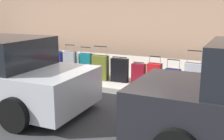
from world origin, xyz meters
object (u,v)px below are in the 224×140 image
Objects in this scene: suitcase_teal_8 at (86,65)px; fire_hydrant at (26,59)px; suitcase_teal_1 at (216,81)px; suitcase_black_6 at (120,70)px; suitcase_olive_7 at (101,68)px; suitcase_silver_9 at (70,64)px; suitcase_maroon_5 at (139,74)px; bollard_post at (6,57)px; suitcase_navy_10 at (57,63)px; suitcase_red_11 at (43,62)px; suitcase_red_4 at (154,75)px; suitcase_silver_2 at (193,77)px; suitcase_navy_3 at (173,78)px.

fire_hydrant is (2.30, 0.02, 0.01)m from suitcase_teal_8.
suitcase_black_6 is at bearing 1.74° from suitcase_teal_1.
suitcase_olive_7 is 1.01× the size of suitcase_silver_9.
bollard_post reaches higher than suitcase_maroon_5.
fire_hydrant is (1.81, -0.07, -0.01)m from suitcase_silver_9.
suitcase_navy_10 is 1.27m from fire_hydrant.
suitcase_red_11 is (3.22, 0.10, 0.07)m from suitcase_maroon_5.
suitcase_teal_1 is 0.85× the size of suitcase_silver_9.
suitcase_red_4 is at bearing -179.08° from suitcase_olive_7.
suitcase_black_6 is 2.14m from suitcase_navy_10.
bollard_post is at bearing 1.44° from suitcase_red_4.
suitcase_black_6 is (1.99, 0.01, -0.02)m from suitcase_silver_2.
suitcase_silver_9 is 2.57m from bollard_post.
suitcase_navy_3 is 1.06× the size of suitcase_black_6.
suitcase_teal_8 reaches higher than suitcase_navy_3.
suitcase_silver_2 is at bearing -180.00° from fire_hydrant.
suitcase_navy_3 is at bearing -1.17° from suitcase_silver_2.
suitcase_maroon_5 is at bearing -177.38° from bollard_post.
suitcase_maroon_5 is at bearing -174.36° from suitcase_olive_7.
suitcase_teal_8 reaches higher than bollard_post.
suitcase_navy_10 is (0.54, -0.06, -0.03)m from suitcase_silver_9.
suitcase_teal_1 is at bearing -179.85° from suitcase_maroon_5.
suitcase_maroon_5 is 0.85× the size of fire_hydrant.
suitcase_navy_10 is at bearing 1.44° from suitcase_teal_8.
suitcase_navy_10 is 0.55m from suitcase_red_11.
bollard_post is at bearing 4.52° from suitcase_red_11.
suitcase_red_11 reaches higher than bollard_post.
suitcase_red_4 is 0.88× the size of suitcase_teal_8.
suitcase_silver_2 reaches higher than suitcase_teal_1.
bollard_post reaches higher than suitcase_red_4.
suitcase_black_6 is at bearing 0.65° from suitcase_navy_3.
suitcase_maroon_5 is 0.84× the size of suitcase_black_6.
suitcase_navy_10 is 2.04m from bollard_post.
suitcase_olive_7 reaches higher than suitcase_black_6.
suitcase_maroon_5 is 0.62× the size of suitcase_silver_9.
fire_hydrant is at bearing 0.12° from suitcase_navy_3.
suitcase_silver_9 is (2.61, 0.05, 0.07)m from suitcase_red_4.
suitcase_teal_1 is 5.21m from suitcase_red_11.
suitcase_silver_9 is at bearing 173.31° from suitcase_navy_10.
suitcase_teal_1 reaches higher than suitcase_maroon_5.
suitcase_silver_9 reaches higher than suitcase_teal_1.
suitcase_olive_7 is (2.07, 0.06, 0.10)m from suitcase_navy_3.
suitcase_silver_2 is 6.16m from bollard_post.
suitcase_red_4 is at bearing -179.80° from suitcase_red_11.
suitcase_navy_3 is 0.95m from suitcase_maroon_5.
suitcase_olive_7 reaches higher than suitcase_navy_10.
suitcase_olive_7 is 0.54m from suitcase_teal_8.
suitcase_teal_1 is 1.52m from suitcase_red_4.
suitcase_teal_8 is 1.02m from suitcase_navy_10.
suitcase_silver_2 is 4.13m from suitcase_navy_10.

